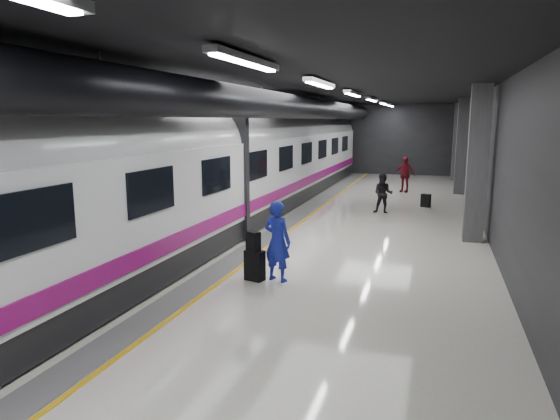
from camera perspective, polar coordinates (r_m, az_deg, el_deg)
The scene contains 9 objects.
ground at distance 14.22m, azimuth 2.91°, elevation -4.01°, with size 40.00×40.00×0.00m, color white.
platform_hall at distance 14.79m, azimuth 2.90°, elevation 10.37°, with size 10.02×40.02×4.51m.
train at distance 15.00m, azimuth -9.14°, elevation 4.64°, with size 3.05×38.00×4.05m.
traveler_main at distance 10.90m, azimuth -0.30°, elevation -3.57°, with size 0.65×0.43×1.79m, color #211BCD.
suitcase_main at distance 11.09m, azimuth -2.91°, elevation -6.33°, with size 0.41×0.26×0.68m, color black.
shoulder_bag at distance 10.93m, azimuth -3.08°, elevation -3.57°, with size 0.32×0.17×0.43m, color black.
traveler_far_a at distance 19.27m, azimuth 11.71°, elevation 1.84°, with size 0.74×0.57×1.52m, color black.
traveler_far_b at distance 25.32m, azimuth 14.06°, elevation 3.97°, with size 1.02×0.43×1.74m, color maroon.
suitcase_far at distance 21.21m, azimuth 16.32°, elevation 1.05°, with size 0.36×0.23×0.53m, color black.
Camera 1 is at (3.45, -13.35, 3.49)m, focal length 32.00 mm.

